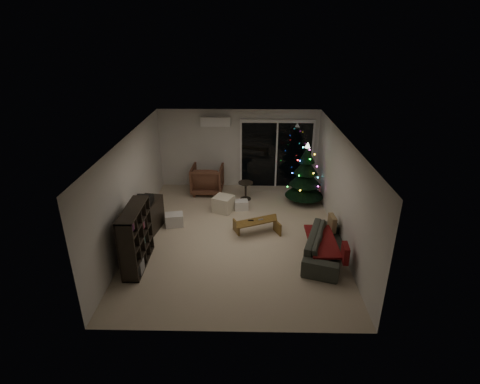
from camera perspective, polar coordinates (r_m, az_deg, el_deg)
The scene contains 18 objects.
room at distance 10.33m, azimuth 2.10°, elevation 2.47°, with size 6.50×7.51×2.60m.
bookshelf at distance 8.36m, azimuth -16.66°, elevation -6.61°, with size 0.34×1.35×1.35m, color black, non-canonical shape.
media_cabinet at distance 9.61m, azimuth -14.21°, elevation -3.98°, with size 0.49×1.29×0.81m, color black.
stereo at distance 9.40m, azimuth -14.50°, elevation -1.33°, with size 0.41×0.49×0.17m, color black.
armchair at distance 11.68m, azimuth -4.99°, elevation 1.94°, with size 0.94×0.97×0.88m, color #513321.
ottoman at distance 10.52m, azimuth -2.54°, elevation -1.82°, with size 0.50×0.50×0.45m, color beige.
cardboard_box_a at distance 9.94m, azimuth -9.98°, elevation -4.19°, with size 0.46×0.35×0.33m, color silver.
cardboard_box_b at distance 10.66m, azimuth 0.18°, elevation -1.99°, with size 0.38×0.29×0.27m, color silver.
side_table at distance 11.23m, azimuth 0.86°, elevation 0.20°, with size 0.44×0.44×0.55m, color black.
floor_lamp at distance 12.19m, azimuth -3.55°, elevation 5.40°, with size 0.30×0.30×1.87m, color black.
sofa at distance 8.68m, azimuth 12.96°, elevation -7.99°, with size 1.95×0.76×0.57m, color black.
sofa_throw at distance 8.59m, azimuth 12.38°, elevation -7.28°, with size 0.61×1.40×0.05m, color maroon.
cushion_a at distance 9.17m, azimuth 13.86°, elevation -4.60°, with size 0.11×0.37×0.37m, color #A7815A.
cushion_b at distance 8.08m, azimuth 15.73°, elevation -8.96°, with size 0.11×0.37×0.37m, color maroon.
coffee_table at distance 9.45m, azimuth 2.56°, elevation -5.32°, with size 1.09×0.38×0.35m, color brown, non-canonical shape.
remote_a at distance 9.36m, azimuth 1.66°, elevation -4.34°, with size 0.14×0.04×0.02m, color black.
remote_b at distance 9.41m, azimuth 3.19°, elevation -4.20°, with size 0.13×0.04×0.02m, color slate.
christmas_tree at distance 10.98m, azimuth 9.97°, elevation 2.87°, with size 1.13×1.13×1.83m, color black.
Camera 1 is at (0.26, -8.13, 4.75)m, focal length 28.00 mm.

